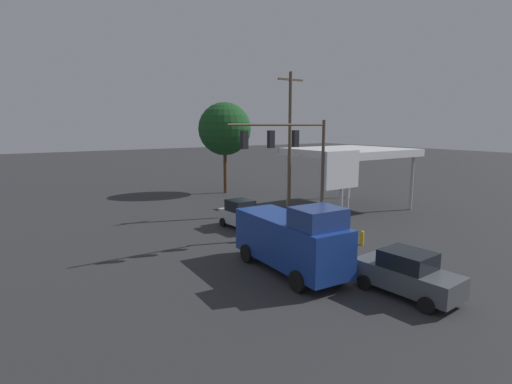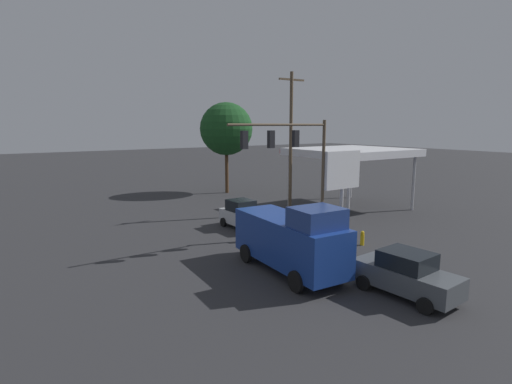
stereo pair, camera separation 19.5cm
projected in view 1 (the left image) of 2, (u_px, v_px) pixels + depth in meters
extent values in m
plane|color=#2D2D30|center=(276.00, 256.00, 22.01)|extent=(200.00, 200.00, 0.00)
cylinder|color=brown|center=(322.00, 179.00, 25.51)|extent=(0.20, 0.20, 7.45)
cylinder|color=brown|center=(280.00, 125.00, 23.03)|extent=(6.95, 0.14, 0.14)
cube|color=black|center=(295.00, 139.00, 23.81)|extent=(0.36, 0.28, 1.00)
sphere|color=#FF4141|center=(294.00, 134.00, 23.92)|extent=(0.22, 0.22, 0.22)
sphere|color=#392305|center=(293.00, 139.00, 23.97)|extent=(0.22, 0.22, 0.22)
sphere|color=black|center=(293.00, 144.00, 24.02)|extent=(0.22, 0.22, 0.22)
cube|color=black|center=(271.00, 139.00, 22.82)|extent=(0.36, 0.28, 1.00)
sphere|color=#FF4141|center=(269.00, 134.00, 22.92)|extent=(0.22, 0.22, 0.22)
sphere|color=#392305|center=(269.00, 139.00, 22.97)|extent=(0.22, 0.22, 0.22)
sphere|color=black|center=(269.00, 144.00, 23.02)|extent=(0.22, 0.22, 0.22)
cube|color=black|center=(244.00, 140.00, 21.82)|extent=(0.36, 0.28, 1.00)
sphere|color=#FF4141|center=(243.00, 134.00, 21.92)|extent=(0.22, 0.22, 0.22)
sphere|color=#392305|center=(243.00, 140.00, 21.97)|extent=(0.22, 0.22, 0.22)
sphere|color=black|center=(243.00, 145.00, 22.02)|extent=(0.22, 0.22, 0.22)
cylinder|color=brown|center=(290.00, 145.00, 31.58)|extent=(0.26, 0.26, 11.19)
cube|color=brown|center=(291.00, 80.00, 30.75)|extent=(2.40, 0.14, 0.14)
cube|color=silver|center=(350.00, 152.00, 33.99)|extent=(8.94, 8.22, 0.60)
cube|color=red|center=(317.00, 149.00, 37.37)|extent=(8.94, 0.06, 0.36)
cylinder|color=#B7B7BC|center=(349.00, 175.00, 39.43)|extent=(0.24, 0.24, 4.57)
cylinder|color=#B7B7BC|center=(288.00, 181.00, 35.16)|extent=(0.24, 0.24, 4.57)
cylinder|color=#B7B7BC|center=(412.00, 183.00, 33.69)|extent=(0.24, 0.24, 4.57)
cylinder|color=#B7B7BC|center=(348.00, 192.00, 29.42)|extent=(0.24, 0.24, 4.57)
cylinder|color=#B7B7BC|center=(341.00, 192.00, 26.35)|extent=(0.24, 0.24, 5.48)
cube|color=white|center=(342.00, 170.00, 26.10)|extent=(2.96, 0.24, 2.48)
cube|color=black|center=(341.00, 170.00, 26.21)|extent=(2.07, 0.04, 0.87)
cube|color=navy|center=(289.00, 240.00, 19.48)|extent=(2.65, 6.91, 2.20)
cube|color=navy|center=(318.00, 218.00, 17.45)|extent=(2.21, 1.91, 0.90)
cylinder|color=black|center=(338.00, 271.00, 18.39)|extent=(0.27, 0.97, 0.96)
cylinder|color=black|center=(297.00, 281.00, 17.20)|extent=(0.27, 0.97, 0.96)
cylinder|color=black|center=(283.00, 247.00, 22.13)|extent=(0.27, 0.97, 0.96)
cylinder|color=black|center=(246.00, 253.00, 20.94)|extent=(0.27, 0.97, 0.96)
cube|color=#474C51|center=(407.00, 277.00, 16.85)|extent=(2.11, 4.52, 0.90)
cube|color=black|center=(408.00, 259.00, 16.72)|extent=(1.79, 2.11, 0.70)
cylinder|color=black|center=(450.00, 293.00, 16.38)|extent=(0.27, 0.67, 0.66)
cylinder|color=black|center=(426.00, 305.00, 15.26)|extent=(0.27, 0.67, 0.66)
cylinder|color=black|center=(389.00, 273.00, 18.60)|extent=(0.27, 0.67, 0.66)
cylinder|color=black|center=(365.00, 282.00, 17.48)|extent=(0.27, 0.67, 0.66)
cube|color=silver|center=(243.00, 218.00, 27.80)|extent=(1.84, 3.86, 0.90)
cube|color=black|center=(240.00, 205.00, 27.90)|extent=(1.63, 1.76, 0.76)
cylinder|color=black|center=(263.00, 226.00, 27.40)|extent=(0.24, 0.63, 0.62)
cylinder|color=black|center=(242.00, 229.00, 26.39)|extent=(0.24, 0.63, 0.62)
cylinder|color=black|center=(243.00, 219.00, 29.37)|extent=(0.24, 0.63, 0.62)
cylinder|color=black|center=(223.00, 222.00, 28.35)|extent=(0.24, 0.63, 0.62)
cylinder|color=#4C331E|center=(225.00, 170.00, 42.13)|extent=(0.36, 0.36, 4.82)
sphere|color=#19471E|center=(225.00, 129.00, 41.41)|extent=(5.47, 5.47, 5.47)
cylinder|color=gold|center=(362.00, 239.00, 24.01)|extent=(0.24, 0.24, 0.70)
sphere|color=gold|center=(362.00, 232.00, 23.94)|extent=(0.22, 0.22, 0.22)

